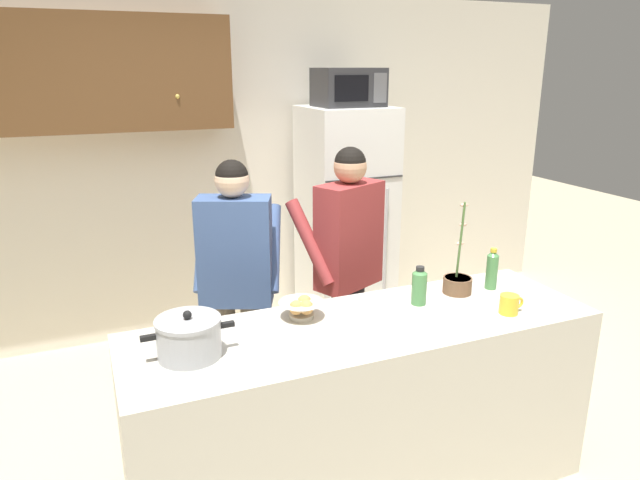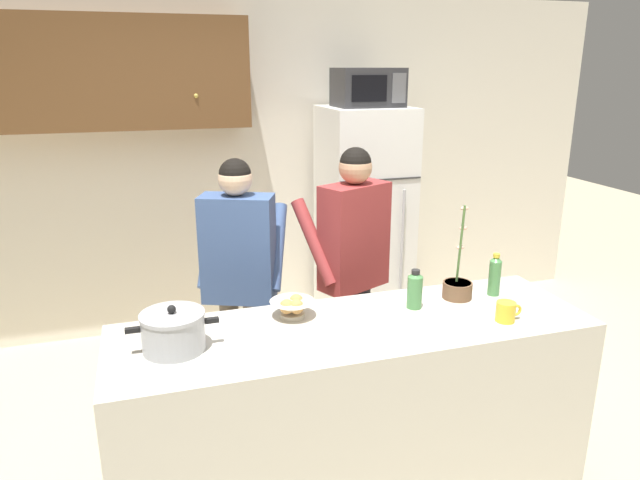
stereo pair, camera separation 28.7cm
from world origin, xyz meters
name	(u,v)px [view 1 (the left image)]	position (x,y,z in m)	size (l,w,h in m)	color
back_wall_unit	(200,147)	(-0.28, 2.25, 1.47)	(6.00, 0.48, 2.60)	silver
kitchen_island	(364,409)	(0.00, 0.00, 0.46)	(2.23, 0.68, 0.92)	beige
refrigerator	(345,220)	(0.77, 1.85, 0.88)	(0.64, 0.68, 1.77)	white
microwave	(348,87)	(0.77, 1.83, 1.91)	(0.48, 0.37, 0.28)	#2D2D30
person_near_pot	(236,267)	(-0.40, 0.82, 0.98)	(0.59, 0.54, 1.59)	#726656
person_by_sink	(348,250)	(0.27, 0.77, 1.01)	(0.60, 0.56, 1.63)	black
cooking_pot	(189,337)	(-0.81, 0.00, 1.00)	(0.38, 0.27, 0.20)	#ADAFB5
coffee_mug	(510,304)	(0.69, -0.17, 0.97)	(0.13, 0.09, 0.10)	yellow
bread_bowl	(302,308)	(-0.25, 0.17, 0.97)	(0.21, 0.21, 0.10)	beige
bottle_near_edge	(419,286)	(0.35, 0.10, 1.02)	(0.07, 0.07, 0.20)	#4C8C4C
bottle_mid_counter	(492,269)	(0.82, 0.13, 1.03)	(0.06, 0.06, 0.22)	#4C8C4C
potted_orchid	(458,281)	(0.61, 0.15, 0.98)	(0.15, 0.15, 0.49)	brown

